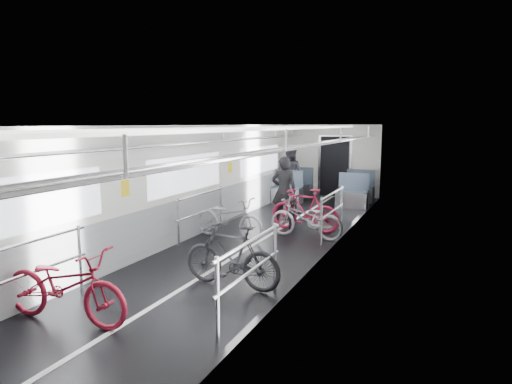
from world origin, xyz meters
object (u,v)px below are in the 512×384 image
bike_left_near (65,285)px  bike_right_far (305,210)px  bike_right_near (232,256)px  bike_aisle (294,209)px  bike_right_mid (306,218)px  person_seated (290,174)px  bike_left_far (229,218)px  person_standing (284,191)px

bike_left_near → bike_right_far: bike_right_far is taller
bike_right_near → bike_aisle: 4.30m
bike_left_near → bike_right_mid: size_ratio=1.11×
bike_aisle → person_seated: size_ratio=0.94×
bike_right_near → bike_right_mid: bearing=-178.6°
bike_left_near → bike_right_mid: bearing=-18.8°
bike_left_near → bike_aisle: bearing=-11.1°
bike_right_far → bike_right_mid: bearing=24.9°
bike_right_far → bike_aisle: bike_right_far is taller
bike_right_near → bike_right_far: (-0.06, 3.89, 0.01)m
bike_left_near → person_seated: size_ratio=1.05×
bike_right_far → bike_aisle: 0.55m
bike_right_far → bike_right_near: bearing=6.6°
bike_right_mid → bike_right_far: bearing=-156.3°
bike_left_far → bike_aisle: bike_left_far is taller
bike_left_near → bike_right_far: bearing=-15.3°
bike_right_far → person_standing: size_ratio=1.00×
bike_left_far → bike_right_near: (1.35, -2.63, 0.04)m
bike_left_near → bike_left_far: 4.53m
bike_aisle → bike_right_near: bearing=-97.6°
bike_aisle → person_seated: (-1.27, 3.43, 0.44)m
bike_left_far → bike_right_mid: size_ratio=1.05×
bike_left_near → bike_left_far: size_ratio=1.06×
person_standing → person_seated: 3.47m
person_seated → person_standing: bearing=112.7°
bike_left_far → bike_right_mid: 1.64m
bike_right_mid → bike_aisle: bike_right_mid is taller
bike_right_near → bike_right_far: size_ratio=0.97×
bike_right_mid → person_seated: bearing=-152.5°
person_seated → bike_right_mid: bearing=119.2°
bike_right_mid → bike_aisle: bearing=-144.1°
bike_left_far → bike_right_near: bike_right_near is taller
bike_left_far → bike_right_mid: bearing=-57.1°
bike_left_far → bike_right_far: (1.29, 1.26, 0.05)m
bike_right_mid → bike_left_far: bearing=-61.5°
bike_left_near → person_standing: 6.32m
bike_right_mid → person_standing: 1.45m
bike_right_far → person_seated: bearing=-150.8°
bike_left_far → person_seated: 5.10m
bike_left_near → bike_left_far: bike_left_near is taller
bike_aisle → person_seated: bearing=96.6°
bike_left_near → bike_right_near: bike_right_near is taller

